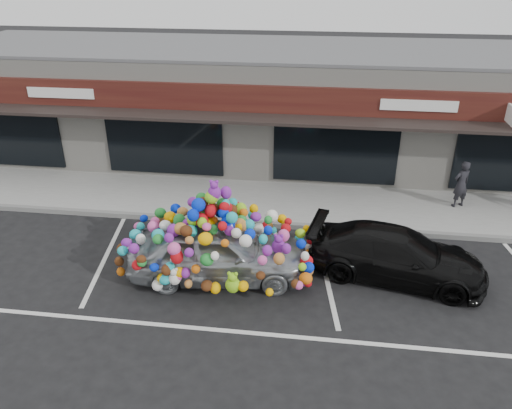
# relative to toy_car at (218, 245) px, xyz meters

# --- Properties ---
(ground) EXTENTS (90.00, 90.00, 0.00)m
(ground) POSITION_rel_toy_car_xyz_m (-0.06, 0.24, -0.94)
(ground) COLOR black
(ground) RESTS_ON ground
(shop_building) EXTENTS (24.00, 7.20, 4.31)m
(shop_building) POSITION_rel_toy_car_xyz_m (-0.06, 8.68, 1.23)
(shop_building) COLOR beige
(shop_building) RESTS_ON ground
(sidewalk) EXTENTS (26.00, 3.00, 0.15)m
(sidewalk) POSITION_rel_toy_car_xyz_m (-0.06, 4.24, -0.86)
(sidewalk) COLOR gray
(sidewalk) RESTS_ON ground
(kerb) EXTENTS (26.00, 0.18, 0.16)m
(kerb) POSITION_rel_toy_car_xyz_m (-0.06, 2.74, -0.86)
(kerb) COLOR slate
(kerb) RESTS_ON ground
(parking_stripe_left) EXTENTS (0.73, 4.37, 0.01)m
(parking_stripe_left) POSITION_rel_toy_car_xyz_m (-3.26, 0.44, -0.93)
(parking_stripe_left) COLOR silver
(parking_stripe_left) RESTS_ON ground
(parking_stripe_mid) EXTENTS (0.73, 4.37, 0.01)m
(parking_stripe_mid) POSITION_rel_toy_car_xyz_m (2.74, 0.44, -0.93)
(parking_stripe_mid) COLOR silver
(parking_stripe_mid) RESTS_ON ground
(lane_line) EXTENTS (14.00, 0.12, 0.01)m
(lane_line) POSITION_rel_toy_car_xyz_m (1.94, -2.06, -0.93)
(lane_line) COLOR silver
(lane_line) RESTS_ON ground
(toy_car) EXTENTS (3.21, 4.92, 2.76)m
(toy_car) POSITION_rel_toy_car_xyz_m (0.00, 0.00, 0.00)
(toy_car) COLOR #A9B1B4
(toy_car) RESTS_ON ground
(black_sedan) EXTENTS (2.66, 4.71, 1.29)m
(black_sedan) POSITION_rel_toy_car_xyz_m (4.49, 0.58, -0.29)
(black_sedan) COLOR black
(black_sedan) RESTS_ON ground
(pedestrian_a) EXTENTS (0.67, 0.59, 1.55)m
(pedestrian_a) POSITION_rel_toy_car_xyz_m (6.92, 4.63, -0.01)
(pedestrian_a) COLOR black
(pedestrian_a) RESTS_ON sidewalk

